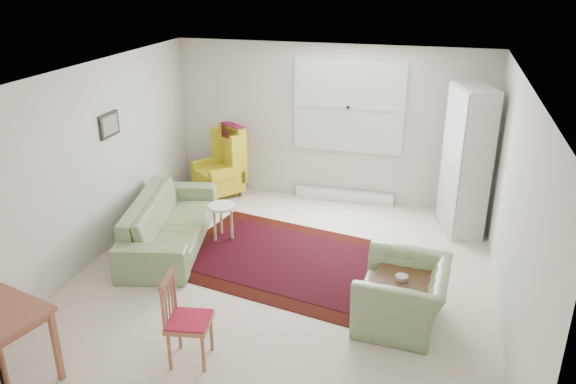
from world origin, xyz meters
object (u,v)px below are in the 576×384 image
(wingback_chair, at_px, (218,162))
(stool, at_px, (222,222))
(cabinet, at_px, (467,161))
(desk_chair, at_px, (189,320))
(armchair, at_px, (403,290))
(coffee_table, at_px, (400,299))
(sofa, at_px, (169,213))

(wingback_chair, xyz_separation_m, stool, (0.65, -1.48, -0.33))
(cabinet, distance_m, desk_chair, 4.55)
(wingback_chair, bearing_deg, armchair, -3.92)
(wingback_chair, relative_size, cabinet, 0.56)
(stool, bearing_deg, coffee_table, -27.17)
(coffee_table, bearing_deg, armchair, -59.36)
(armchair, distance_m, wingback_chair, 4.32)
(cabinet, bearing_deg, wingback_chair, 158.59)
(sofa, relative_size, cabinet, 1.10)
(coffee_table, relative_size, desk_chair, 0.67)
(stool, bearing_deg, sofa, -152.30)
(sofa, relative_size, desk_chair, 2.52)
(coffee_table, relative_size, cabinet, 0.29)
(cabinet, xyz_separation_m, desk_chair, (-2.53, -3.73, -0.59))
(sofa, relative_size, stool, 4.46)
(cabinet, relative_size, desk_chair, 2.29)
(stool, bearing_deg, wingback_chair, 113.82)
(stool, bearing_deg, desk_chair, -75.07)
(wingback_chair, xyz_separation_m, coffee_table, (3.22, -2.80, -0.34))
(armchair, height_order, desk_chair, desk_chair)
(sofa, height_order, stool, sofa)
(sofa, bearing_deg, stool, -75.17)
(cabinet, height_order, desk_chair, cabinet)
(wingback_chair, distance_m, coffee_table, 4.28)
(sofa, bearing_deg, armchair, -120.56)
(coffee_table, height_order, desk_chair, desk_chair)
(coffee_table, xyz_separation_m, desk_chair, (-1.89, -1.22, 0.21))
(coffee_table, xyz_separation_m, stool, (-2.56, 1.32, 0.01))
(wingback_chair, distance_m, desk_chair, 4.23)
(wingback_chair, bearing_deg, cabinet, 33.13)
(armchair, distance_m, stool, 2.93)
(sofa, relative_size, coffee_table, 3.75)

